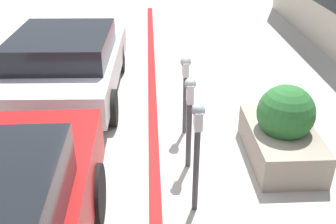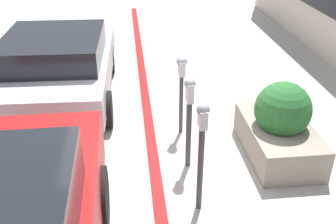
% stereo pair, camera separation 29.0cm
% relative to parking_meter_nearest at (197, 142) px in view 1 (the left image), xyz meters
% --- Properties ---
extents(ground_plane, '(40.00, 40.00, 0.00)m').
position_rel_parking_meter_nearest_xyz_m(ground_plane, '(0.91, 0.42, -1.01)').
color(ground_plane, '#ADAAA3').
extents(curb_strip, '(19.00, 0.16, 0.04)m').
position_rel_parking_meter_nearest_xyz_m(curb_strip, '(0.91, 0.50, -0.99)').
color(curb_strip, red).
rests_on(curb_strip, ground_plane).
extents(parking_meter_nearest, '(0.18, 0.15, 1.51)m').
position_rel_parking_meter_nearest_xyz_m(parking_meter_nearest, '(0.00, 0.00, 0.00)').
color(parking_meter_nearest, '#38383D').
rests_on(parking_meter_nearest, ground_plane).
extents(parking_meter_second, '(0.19, 0.16, 1.42)m').
position_rel_parking_meter_nearest_xyz_m(parking_meter_second, '(0.92, -0.00, -0.07)').
color(parking_meter_second, '#38383D').
rests_on(parking_meter_second, ground_plane).
extents(parking_meter_middle, '(0.20, 0.17, 1.37)m').
position_rel_parking_meter_nearest_xyz_m(parking_meter_middle, '(1.88, -0.02, -0.02)').
color(parking_meter_middle, '#38383D').
rests_on(parking_meter_middle, ground_plane).
extents(planter_box, '(1.61, 0.95, 1.20)m').
position_rel_parking_meter_nearest_xyz_m(planter_box, '(1.06, -1.42, -0.53)').
color(planter_box, gray).
rests_on(planter_box, ground_plane).
extents(parked_car_middle, '(4.00, 2.12, 1.33)m').
position_rel_parking_meter_nearest_xyz_m(parked_car_middle, '(3.41, 2.16, -0.30)').
color(parked_car_middle, '#B7B7BC').
rests_on(parked_car_middle, ground_plane).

